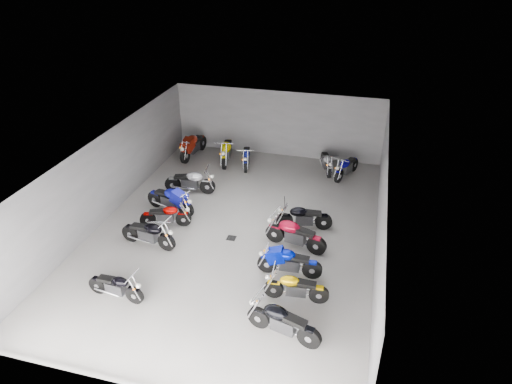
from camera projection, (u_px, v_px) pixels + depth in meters
The scene contains 21 objects.
ground at pixel (235, 231), 16.72m from camera, with size 14.00×14.00×0.00m, color #A19E99.
wall_back at pixel (277, 124), 21.85m from camera, with size 10.00×0.10×3.20m, color slate.
wall_left at pixel (107, 176), 17.05m from camera, with size 0.10×14.00×3.20m, color slate.
wall_right at pixel (381, 212), 14.83m from camera, with size 0.10×14.00×3.20m, color slate.
ceiling at pixel (233, 150), 15.15m from camera, with size 10.00×14.00×0.04m, color black.
drain_grate at pixel (231, 238), 16.29m from camera, with size 0.32×0.32×0.01m, color black.
motorcycle_left_a at pixel (116, 286), 13.39m from camera, with size 1.86×0.41×0.82m.
motorcycle_left_c at pixel (149, 233), 15.67m from camera, with size 2.10×0.49×0.92m.
motorcycle_left_d at pixel (166, 216), 16.77m from camera, with size 1.86×0.64×0.83m.
motorcycle_left_e at pixel (171, 200), 17.63m from camera, with size 2.16×0.74×0.97m.
motorcycle_left_f at pixel (190, 181), 18.98m from camera, with size 2.15×0.50×0.95m.
motorcycle_right_a at pixel (283, 322), 12.06m from camera, with size 2.11×0.67×0.94m.
motorcycle_right_b at pixel (295, 287), 13.32m from camera, with size 1.93×0.42×0.85m.
motorcycle_right_c at pixel (289, 262), 14.30m from camera, with size 2.07×0.43×0.91m.
motorcycle_right_d at pixel (295, 234), 15.56m from camera, with size 2.21×0.67×0.98m.
motorcycle_right_e at pixel (304, 217), 16.59m from camera, with size 2.03×0.61×0.90m.
motorcycle_back_a at pixel (193, 146), 22.10m from camera, with size 0.55×2.40×1.06m.
motorcycle_back_b at pixel (227, 151), 21.58m from camera, with size 0.62×2.37×1.05m.
motorcycle_back_c at pixel (246, 157), 21.21m from camera, with size 0.61×2.00×0.89m.
motorcycle_back_e at pixel (326, 162), 20.76m from camera, with size 0.72×1.89×0.85m.
motorcycle_back_f at pixel (346, 167), 20.25m from camera, with size 0.91×1.93×0.90m.
Camera 1 is at (4.26, -13.25, 9.39)m, focal length 32.00 mm.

